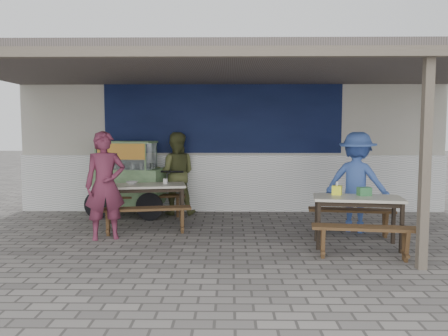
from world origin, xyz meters
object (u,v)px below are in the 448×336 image
Objects in this scene: bench_right_wall at (351,216)px; condiment_bowl at (132,183)px; patron_street_side at (105,185)px; patron_wall_side at (176,173)px; table_right at (357,202)px; donation_box at (364,191)px; condiment_jar at (165,181)px; bench_right_street at (364,235)px; tissue_box at (337,190)px; patron_right_table at (357,182)px; table_left at (146,189)px; bench_left_street at (145,214)px; bench_left_wall at (147,201)px; vendor_cart at (129,176)px.

bench_right_wall is 6.76× the size of condiment_bowl.
patron_street_side is 2.24m from patron_wall_side.
donation_box reaches higher than table_right.
bench_right_street is at bearing -36.40° from condiment_jar.
patron_wall_side is 3.57m from tissue_box.
patron_right_table reaches higher than condiment_bowl.
table_left is at bearing -156.26° from condiment_jar.
patron_wall_side is (0.87, 2.07, -0.01)m from patron_street_side.
patron_wall_side is (0.41, 1.08, 0.17)m from table_left.
patron_wall_side is at bearing 59.00° from table_left.
bench_left_wall is at bearing 90.00° from bench_left_street.
donation_box is (3.14, -2.36, -0.03)m from patron_wall_side.
bench_left_street is at bearing -90.00° from table_left.
vendor_cart is at bearing 158.50° from table_right.
bench_right_street is 7.31× the size of donation_box.
patron_wall_side is 1.23m from condiment_bowl.
bench_left_wall is at bearing 151.96° from donation_box.
vendor_cart reaches higher than tissue_box.
table_right reaches higher than bench_right_street.
bench_right_street is (-0.09, -0.65, -0.33)m from table_right.
table_right is 0.74m from bench_right_street.
table_left is 0.98× the size of bench_left_street.
bench_left_street is 3.39m from bench_right_wall.
condiment_bowl reaches higher than bench_left_wall.
patron_street_side is 3.62m from tissue_box.
tissue_box is 0.67× the size of condiment_bowl.
patron_wall_side is 0.99× the size of patron_right_table.
donation_box is 0.92× the size of condiment_bowl.
patron_street_side is (-3.87, 0.42, 0.19)m from table_right.
patron_wall_side is 8.85× the size of donation_box.
tissue_box is (3.66, -2.03, -0.00)m from vendor_cart.
patron_street_side is at bearing -79.94° from vendor_cart.
donation_box is (0.23, 0.78, 0.48)m from bench_right_street.
patron_right_table is (4.19, -1.26, 0.03)m from vendor_cart.
bench_left_street is 1.10× the size of bench_right_street.
patron_wall_side is at bearing 143.07° from donation_box.
tissue_box is at bearing -39.76° from bench_left_wall.
tissue_box is at bearing -20.56° from vendor_cart.
patron_right_table reaches higher than bench_left_street.
table_right is 1.03m from patron_right_table.
bench_right_street is 0.82× the size of patron_right_table.
condiment_bowl is (-3.95, 0.48, -0.08)m from patron_right_table.
condiment_bowl is at bearing -171.47° from condiment_jar.
bench_right_street is at bearing -28.64° from vendor_cart.
condiment_jar is (-2.83, 1.34, -0.02)m from tissue_box.
table_left is 3.71m from patron_right_table.
vendor_cart reaches higher than table_left.
bench_left_wall is at bearing 14.13° from patron_right_table.
bench_right_wall is 7.31× the size of donation_box.
bench_right_street is 0.81× the size of patron_street_side.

